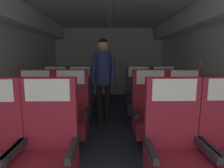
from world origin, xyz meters
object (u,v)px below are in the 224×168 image
object	(u,v)px
seat_c_right_window	(139,99)
seat_c_left_window	(55,99)
seat_b_left_aisle	(71,115)
seat_b_right_window	(150,115)
seat_b_left_window	(36,116)
seat_a_right_window	(175,151)
seat_a_left_aisle	(47,152)
seat_c_left_aisle	(80,99)
seat_b_right_aisle	(185,115)
flight_attendant	(103,72)
seat_c_right_aisle	(164,99)

from	to	relation	value
seat_c_right_window	seat_c_left_window	bearing A→B (deg)	-179.82
seat_c_left_window	seat_c_right_window	xyz separation A→B (m)	(1.65, 0.01, 0.00)
seat_b_left_aisle	seat_c_left_window	xyz separation A→B (m)	(-0.50, 0.96, 0.00)
seat_b_right_window	seat_b_left_aisle	bearing A→B (deg)	179.01
seat_b_left_aisle	seat_b_left_window	bearing A→B (deg)	-178.38
seat_c_left_window	seat_a_right_window	bearing A→B (deg)	-50.15
seat_c_right_window	seat_a_left_aisle	bearing A→B (deg)	-120.48
seat_b_left_window	seat_c_left_aisle	world-z (taller)	same
seat_a_left_aisle	seat_c_right_window	bearing A→B (deg)	59.52
seat_a_right_window	seat_c_left_window	world-z (taller)	same
seat_b_left_window	seat_c_right_window	world-z (taller)	same
seat_b_left_window	seat_b_right_aisle	bearing A→B (deg)	-0.19
seat_c_right_window	flight_attendant	bearing A→B (deg)	-172.29
seat_b_right_aisle	seat_c_left_aisle	world-z (taller)	same
seat_c_right_window	flight_attendant	xyz separation A→B (m)	(-0.70, -0.09, 0.54)
seat_b_right_window	seat_c_left_window	bearing A→B (deg)	149.29
seat_c_right_aisle	seat_c_right_window	size ratio (longest dim) A/B	1.00
flight_attendant	seat_b_left_aisle	bearing A→B (deg)	82.22
seat_c_left_aisle	seat_c_right_aisle	xyz separation A→B (m)	(1.66, -0.01, 0.00)
seat_c_right_window	seat_b_right_aisle	bearing A→B (deg)	-63.17
seat_b_right_window	seat_c_right_window	bearing A→B (deg)	90.09
seat_b_left_aisle	seat_c_right_window	distance (m)	1.50
seat_c_left_aisle	seat_c_right_window	bearing A→B (deg)	0.76
seat_b_right_window	seat_c_left_window	size ratio (longest dim) A/B	1.00
seat_a_left_aisle	seat_a_right_window	xyz separation A→B (m)	(1.13, -0.02, 0.00)
seat_c_right_window	seat_a_right_window	bearing A→B (deg)	-90.42
seat_c_right_window	flight_attendant	size ratio (longest dim) A/B	0.68
seat_a_right_window	seat_b_right_window	distance (m)	0.98
seat_a_right_window	seat_c_right_window	size ratio (longest dim) A/B	1.00
seat_c_right_aisle	seat_b_left_aisle	bearing A→B (deg)	-150.18
seat_a_right_window	seat_b_left_window	size ratio (longest dim) A/B	1.00
seat_b_left_window	seat_c_left_window	world-z (taller)	same
seat_a_right_window	seat_c_right_aisle	xyz separation A→B (m)	(0.51, 1.94, 0.00)
seat_c_left_window	seat_c_left_aisle	world-z (taller)	same
seat_b_right_aisle	seat_c_left_aisle	distance (m)	1.92
seat_c_right_aisle	seat_c_right_window	world-z (taller)	same
seat_b_left_aisle	seat_b_right_aisle	world-z (taller)	same
seat_c_right_aisle	seat_c_right_window	bearing A→B (deg)	177.50
seat_a_right_window	flight_attendant	distance (m)	2.06
seat_c_right_aisle	seat_a_left_aisle	bearing A→B (deg)	-130.51
seat_c_left_window	seat_c_right_window	bearing A→B (deg)	0.18
seat_b_right_aisle	seat_c_right_aisle	world-z (taller)	same
flight_attendant	seat_b_left_window	bearing A→B (deg)	62.57
seat_b_left_window	seat_c_right_aisle	xyz separation A→B (m)	(2.14, 0.96, 0.00)
seat_a_right_window	seat_b_right_window	world-z (taller)	same
seat_c_right_aisle	flight_attendant	xyz separation A→B (m)	(-1.20, -0.07, 0.54)
seat_b_left_window	seat_c_left_aisle	bearing A→B (deg)	63.26
seat_c_right_aisle	seat_b_right_aisle	bearing A→B (deg)	-89.99
seat_c_left_aisle	flight_attendant	world-z (taller)	flight_attendant
seat_b_left_aisle	seat_c_right_window	size ratio (longest dim) A/B	1.00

